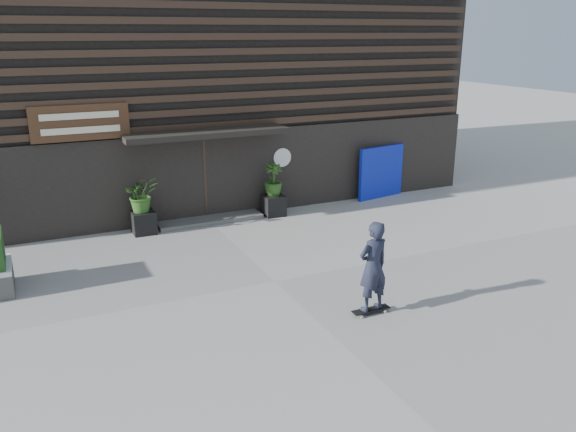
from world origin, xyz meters
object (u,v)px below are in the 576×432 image
planter_pot_left (144,222)px  blue_tarp (381,172)px  skateboarder (373,267)px  planter_pot_right (273,205)px

planter_pot_left → blue_tarp: (7.73, 0.30, 0.54)m
planter_pot_left → skateboarder: bearing=-65.6°
planter_pot_right → skateboarder: 6.65m
blue_tarp → skateboarder: (-4.76, -6.86, 0.13)m
blue_tarp → skateboarder: skateboarder is taller
planter_pot_right → blue_tarp: size_ratio=0.33×
planter_pot_right → skateboarder: skateboarder is taller
planter_pot_left → blue_tarp: blue_tarp is taller
planter_pot_right → skateboarder: (-0.82, -6.56, 0.67)m
blue_tarp → planter_pot_left: bearing=172.1°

